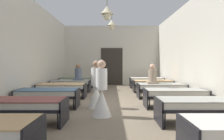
# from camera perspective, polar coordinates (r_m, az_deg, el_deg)

# --- Properties ---
(ground_plane) EXTENTS (6.70, 12.36, 0.10)m
(ground_plane) POSITION_cam_1_polar(r_m,az_deg,el_deg) (7.23, -0.01, -9.57)
(ground_plane) COLOR #7A6B56
(room_shell) EXTENTS (6.50, 11.96, 3.86)m
(room_shell) POSITION_cam_1_polar(r_m,az_deg,el_deg) (8.43, 0.00, 5.61)
(room_shell) COLOR beige
(room_shell) RESTS_ON ground
(bed_left_row_1) EXTENTS (1.90, 0.84, 0.57)m
(bed_left_row_1) POSITION_cam_1_polar(r_m,az_deg,el_deg) (5.01, -23.86, -9.10)
(bed_left_row_1) COLOR black
(bed_left_row_1) RESTS_ON ground
(bed_right_row_1) EXTENTS (1.90, 0.84, 0.57)m
(bed_right_row_1) POSITION_cam_1_polar(r_m,az_deg,el_deg) (5.00, 23.78, -9.12)
(bed_right_row_1) COLOR black
(bed_right_row_1) RESTS_ON ground
(bed_left_row_2) EXTENTS (1.90, 0.84, 0.57)m
(bed_left_row_2) POSITION_cam_1_polar(r_m,az_deg,el_deg) (6.61, -17.74, -6.43)
(bed_left_row_2) COLOR black
(bed_left_row_2) RESTS_ON ground
(bed_right_row_2) EXTENTS (1.90, 0.84, 0.57)m
(bed_right_row_2) POSITION_cam_1_polar(r_m,az_deg,el_deg) (6.60, 17.71, -6.44)
(bed_right_row_2) COLOR black
(bed_right_row_2) RESTS_ON ground
(bed_left_row_3) EXTENTS (1.90, 0.84, 0.57)m
(bed_left_row_3) POSITION_cam_1_polar(r_m,az_deg,el_deg) (8.25, -14.05, -4.77)
(bed_left_row_3) COLOR black
(bed_left_row_3) RESTS_ON ground
(bed_right_row_3) EXTENTS (1.90, 0.84, 0.57)m
(bed_right_row_3) POSITION_cam_1_polar(r_m,az_deg,el_deg) (8.25, 14.07, -4.77)
(bed_right_row_3) COLOR black
(bed_right_row_3) RESTS_ON ground
(bed_left_row_4) EXTENTS (1.90, 0.84, 0.57)m
(bed_left_row_4) POSITION_cam_1_polar(r_m,az_deg,el_deg) (9.93, -11.61, -3.65)
(bed_left_row_4) COLOR black
(bed_left_row_4) RESTS_ON ground
(bed_right_row_4) EXTENTS (1.90, 0.84, 0.57)m
(bed_right_row_4) POSITION_cam_1_polar(r_m,az_deg,el_deg) (9.92, 11.66, -3.66)
(bed_right_row_4) COLOR black
(bed_right_row_4) RESTS_ON ground
(bed_left_row_5) EXTENTS (1.90, 0.84, 0.57)m
(bed_left_row_5) POSITION_cam_1_polar(r_m,az_deg,el_deg) (11.62, -9.88, -2.86)
(bed_left_row_5) COLOR black
(bed_left_row_5) RESTS_ON ground
(bed_right_row_5) EXTENTS (1.90, 0.84, 0.57)m
(bed_right_row_5) POSITION_cam_1_polar(r_m,az_deg,el_deg) (11.61, 9.95, -2.86)
(bed_right_row_5) COLOR black
(bed_right_row_5) RESTS_ON ground
(nurse_near_aisle) EXTENTS (0.52, 0.52, 1.49)m
(nurse_near_aisle) POSITION_cam_1_polar(r_m,az_deg,el_deg) (10.57, -4.27, -2.80)
(nurse_near_aisle) COLOR white
(nurse_near_aisle) RESTS_ON ground
(nurse_mid_aisle) EXTENTS (0.52, 0.52, 1.49)m
(nurse_mid_aisle) POSITION_cam_1_polar(r_m,az_deg,el_deg) (5.24, -2.92, -7.49)
(nurse_mid_aisle) COLOR white
(nurse_mid_aisle) RESTS_ON ground
(nurse_far_aisle) EXTENTS (0.52, 0.52, 1.49)m
(nurse_far_aisle) POSITION_cam_1_polar(r_m,az_deg,el_deg) (6.26, -4.46, -5.97)
(nurse_far_aisle) COLOR white
(nurse_far_aisle) RESTS_ON ground
(patient_seated_primary) EXTENTS (0.44, 0.44, 0.80)m
(patient_seated_primary) POSITION_cam_1_polar(r_m,az_deg,el_deg) (8.20, 11.60, -1.78)
(patient_seated_primary) COLOR gray
(patient_seated_primary) RESTS_ON bed_right_row_3
(patient_seated_secondary) EXTENTS (0.44, 0.44, 0.80)m
(patient_seated_secondary) POSITION_cam_1_polar(r_m,az_deg,el_deg) (9.88, -9.58, -1.17)
(patient_seated_secondary) COLOR #515B70
(patient_seated_secondary) RESTS_ON bed_left_row_4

